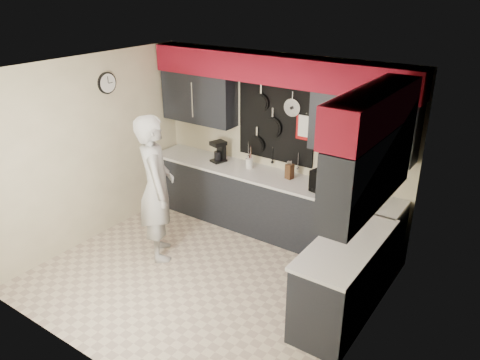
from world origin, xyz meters
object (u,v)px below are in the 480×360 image
Objects in this scene: knife_block at (290,171)px; coffee_maker at (219,151)px; microwave at (333,184)px; utensil_crock at (249,163)px; person at (156,188)px.

coffee_maker reaches higher than knife_block.
microwave is 2.55× the size of knife_block.
coffee_maker is (-1.94, 0.13, 0.02)m from microwave.
microwave is 0.73m from knife_block.
knife_block reaches higher than utensil_crock.
microwave reaches higher than knife_block.
knife_block is at bearing -0.95° from utensil_crock.
microwave is at bearing 0.93° from knife_block.
knife_block is at bearing -176.71° from microwave.
microwave is at bearing 13.61° from coffee_maker.
microwave is 0.27× the size of person.
person reaches higher than knife_block.
microwave is at bearing -6.17° from utensil_crock.
knife_block is at bearing -87.93° from person.
utensil_crock is (-0.68, 0.01, -0.03)m from knife_block.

